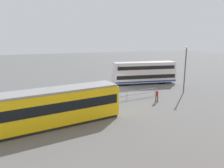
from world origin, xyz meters
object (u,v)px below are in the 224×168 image
pedestrian_near_railing (108,93)px  street_lamp (185,66)px  info_sign (85,90)px  double_decker_bus (144,73)px  tram_yellow (54,107)px  pedestrian_crossing (157,95)px

pedestrian_near_railing → street_lamp: (-11.62, 0.24, 2.95)m
info_sign → street_lamp: (-14.54, 0.40, 2.26)m
double_decker_bus → info_sign: double_decker_bus is taller
tram_yellow → street_lamp: bearing=-164.9°
double_decker_bus → pedestrian_crossing: (3.93, 10.13, -1.02)m
tram_yellow → pedestrian_crossing: size_ratio=7.92×
street_lamp → pedestrian_near_railing: bearing=-1.2°
pedestrian_near_railing → info_sign: size_ratio=0.72×
pedestrian_crossing → info_sign: (8.40, -2.86, 0.78)m
tram_yellow → street_lamp: street_lamp is taller
pedestrian_near_railing → info_sign: 3.01m
pedestrian_crossing → street_lamp: 7.28m
double_decker_bus → tram_yellow: 20.94m
pedestrian_near_railing → info_sign: bearing=-3.2°
info_sign → street_lamp: street_lamp is taller
tram_yellow → pedestrian_crossing: 12.98m
double_decker_bus → tram_yellow: size_ratio=0.89×
double_decker_bus → info_sign: (12.33, 7.27, -0.24)m
double_decker_bus → pedestrian_crossing: bearing=68.8°
double_decker_bus → pedestrian_crossing: 10.91m
tram_yellow → double_decker_bus: bearing=-142.5°
pedestrian_near_railing → street_lamp: bearing=178.8°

